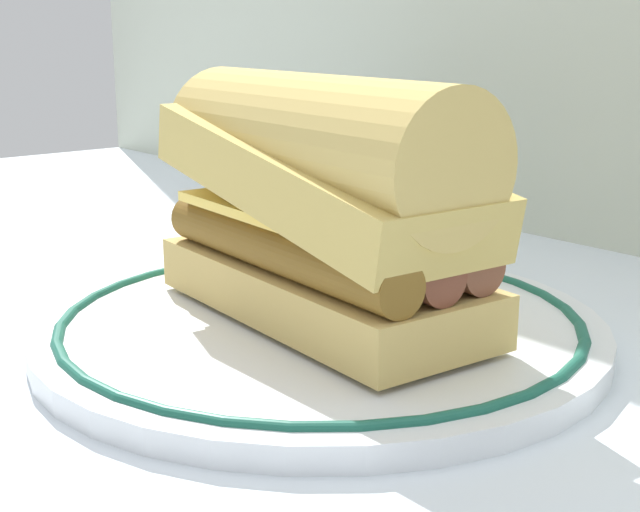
% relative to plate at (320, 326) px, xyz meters
% --- Properties ---
extents(ground_plane, '(1.50, 1.50, 0.00)m').
position_rel_plate_xyz_m(ground_plane, '(0.00, -0.04, -0.01)').
color(ground_plane, silver).
extents(plate, '(0.29, 0.29, 0.01)m').
position_rel_plate_xyz_m(plate, '(0.00, 0.00, 0.00)').
color(plate, white).
rests_on(plate, ground_plane).
extents(sausage_sandwich, '(0.20, 0.10, 0.12)m').
position_rel_plate_xyz_m(sausage_sandwich, '(0.00, 0.00, 0.07)').
color(sausage_sandwich, tan).
rests_on(sausage_sandwich, plate).
extents(drinking_glass, '(0.07, 0.07, 0.10)m').
position_rel_plate_xyz_m(drinking_glass, '(-0.18, 0.15, 0.03)').
color(drinking_glass, silver).
rests_on(drinking_glass, ground_plane).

